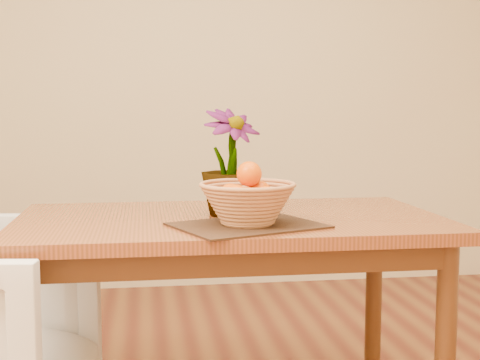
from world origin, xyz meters
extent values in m
cube|color=beige|center=(0.00, 2.25, 1.35)|extent=(4.00, 0.02, 2.70)
cube|color=brown|center=(0.00, 0.30, 0.73)|extent=(1.40, 0.80, 0.04)
cube|color=#442510|center=(0.00, 0.30, 0.67)|extent=(1.28, 0.68, 0.08)
cylinder|color=#442510|center=(0.62, -0.02, 0.35)|extent=(0.06, 0.06, 0.71)
cylinder|color=#442510|center=(-0.62, 0.62, 0.35)|extent=(0.06, 0.06, 0.71)
cylinder|color=#442510|center=(0.62, 0.62, 0.35)|extent=(0.06, 0.06, 0.71)
cube|color=#382314|center=(0.03, 0.10, 0.75)|extent=(0.51, 0.45, 0.01)
cylinder|color=tan|center=(0.03, 0.10, 0.76)|extent=(0.15, 0.15, 0.01)
sphere|color=#DE5103|center=(0.03, 0.10, 0.84)|extent=(0.06, 0.06, 0.06)
sphere|color=#DE5103|center=(0.07, 0.15, 0.85)|extent=(0.08, 0.08, 0.08)
sphere|color=#DE5103|center=(-0.02, 0.14, 0.84)|extent=(0.07, 0.07, 0.07)
sphere|color=#DE5103|center=(-0.01, 0.05, 0.85)|extent=(0.08, 0.08, 0.08)
sphere|color=#DE5103|center=(0.08, 0.06, 0.84)|extent=(0.07, 0.07, 0.07)
sphere|color=#DE5103|center=(0.04, 0.13, 0.91)|extent=(0.08, 0.08, 0.08)
imported|color=#1D4413|center=(0.00, 0.33, 0.93)|extent=(0.27, 0.27, 0.36)
camera|label=1|loc=(-0.28, -1.88, 1.10)|focal=50.00mm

